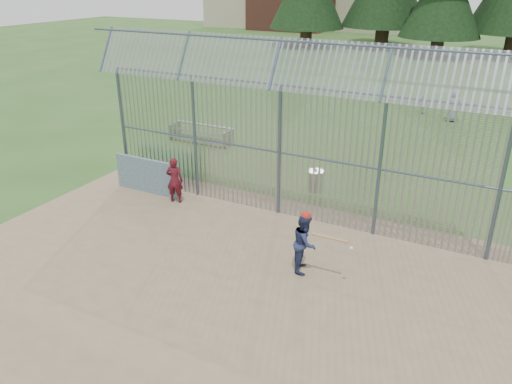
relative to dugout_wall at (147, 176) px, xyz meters
The scene contains 12 objects.
ground 5.47m from the dugout_wall, 32.23° to the right, with size 120.00×120.00×0.00m, color #2D511E.
dirt_infield 5.75m from the dugout_wall, 36.47° to the right, with size 14.00×10.00×0.02m, color #756047.
dugout_wall is the anchor object (origin of this frame).
batter 6.87m from the dugout_wall, 17.35° to the right, with size 0.73×0.57×1.51m, color navy.
onlooker 1.32m from the dugout_wall, ahead, with size 0.55×0.36×1.51m, color maroon.
bg_kid_standing 16.22m from the dugout_wall, 60.80° to the left, with size 0.81×0.53×1.66m, color slate.
bg_kid_seated 16.26m from the dugout_wall, 67.24° to the left, with size 0.57×0.24×0.97m, color slate.
batting_gear 7.11m from the dugout_wall, 17.24° to the right, with size 1.42×0.46×0.57m.
trash_can 5.70m from the dugout_wall, 28.79° to the left, with size 0.56×0.56×0.82m.
bleacher 5.70m from the dugout_wall, 105.11° to the left, with size 3.00×0.95×0.72m.
backstop_fence 6.66m from the dugout_wall, ahead, with size 20.09×0.81×5.30m.
distant_buildings 56.80m from the dugout_wall, 109.12° to the left, with size 26.50×10.50×8.00m.
Camera 1 is at (5.84, -9.25, 6.87)m, focal length 35.00 mm.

